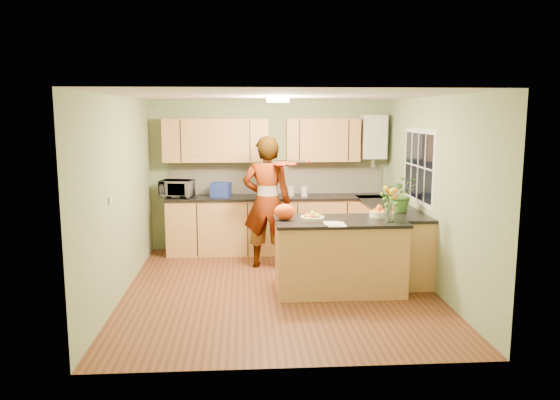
{
  "coord_description": "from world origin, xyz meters",
  "views": [
    {
      "loc": [
        -0.46,
        -6.88,
        2.29
      ],
      "look_at": [
        0.04,
        0.5,
        1.11
      ],
      "focal_mm": 35.0,
      "sensor_mm": 36.0,
      "label": 1
    }
  ],
  "objects": [
    {
      "name": "blue_box",
      "position": [
        -0.83,
        1.94,
        1.06
      ],
      "size": [
        0.35,
        0.3,
        0.24
      ],
      "primitive_type": "cube",
      "rotation": [
        0.0,
        0.0,
        -0.3
      ],
      "color": "navy",
      "rests_on": "back_counter"
    },
    {
      "name": "splashback",
      "position": [
        0.1,
        2.23,
        1.2
      ],
      "size": [
        3.6,
        0.02,
        0.52
      ],
      "primitive_type": "cube",
      "color": "white",
      "rests_on": "back_counter"
    },
    {
      "name": "wall_right",
      "position": [
        2.0,
        0.0,
        1.25
      ],
      "size": [
        0.02,
        4.5,
        2.5
      ],
      "primitive_type": "cube",
      "color": "#8DA374",
      "rests_on": "floor"
    },
    {
      "name": "boiler",
      "position": [
        1.7,
        2.09,
        1.9
      ],
      "size": [
        0.4,
        0.3,
        0.86
      ],
      "color": "silver",
      "rests_on": "wall_back"
    },
    {
      "name": "floor",
      "position": [
        0.0,
        0.0,
        0.0
      ],
      "size": [
        4.5,
        4.5,
        0.0
      ],
      "primitive_type": "plane",
      "color": "#502A17",
      "rests_on": "ground"
    },
    {
      "name": "back_counter",
      "position": [
        0.1,
        1.95,
        0.47
      ],
      "size": [
        3.64,
        0.62,
        0.94
      ],
      "color": "#BD7F4B",
      "rests_on": "floor"
    },
    {
      "name": "orange_bag",
      "position": [
        0.06,
        -0.08,
        1.05
      ],
      "size": [
        0.27,
        0.23,
        0.2
      ],
      "primitive_type": "ellipsoid",
      "rotation": [
        0.0,
        0.0,
        0.01
      ],
      "color": "#FF5015",
      "rests_on": "peninsula_island"
    },
    {
      "name": "wall_left",
      "position": [
        -2.0,
        0.0,
        1.25
      ],
      "size": [
        0.02,
        4.5,
        2.5
      ],
      "primitive_type": "cube",
      "color": "#8DA374",
      "rests_on": "floor"
    },
    {
      "name": "flower_vase",
      "position": [
        1.36,
        -0.31,
        1.27
      ],
      "size": [
        0.27,
        0.27,
        0.49
      ],
      "rotation": [
        0.0,
        0.0,
        -0.42
      ],
      "color": "silver",
      "rests_on": "peninsula_island"
    },
    {
      "name": "wall_back",
      "position": [
        0.0,
        2.25,
        1.25
      ],
      "size": [
        4.0,
        0.02,
        2.5
      ],
      "primitive_type": "cube",
      "color": "#8DA374",
      "rests_on": "floor"
    },
    {
      "name": "microwave",
      "position": [
        -1.54,
        1.95,
        1.08
      ],
      "size": [
        0.57,
        0.46,
        0.28
      ],
      "primitive_type": "imported",
      "rotation": [
        0.0,
        0.0,
        -0.25
      ],
      "color": "silver",
      "rests_on": "back_counter"
    },
    {
      "name": "potted_plant",
      "position": [
        1.7,
        0.4,
        1.19
      ],
      "size": [
        0.5,
        0.45,
        0.5
      ],
      "primitive_type": "imported",
      "rotation": [
        0.0,
        0.0,
        -0.15
      ],
      "color": "#3D7426",
      "rests_on": "right_counter"
    },
    {
      "name": "ceiling_lamp",
      "position": [
        0.0,
        0.3,
        2.46
      ],
      "size": [
        0.3,
        0.3,
        0.07
      ],
      "color": "#FFEABF",
      "rests_on": "ceiling"
    },
    {
      "name": "violin",
      "position": [
        0.08,
        0.85,
        1.57
      ],
      "size": [
        0.64,
        0.56,
        0.16
      ],
      "primitive_type": null,
      "rotation": [
        0.17,
        0.0,
        -0.61
      ],
      "color": "#4F1504",
      "rests_on": "violinist"
    },
    {
      "name": "wall_front",
      "position": [
        0.0,
        -2.25,
        1.25
      ],
      "size": [
        4.0,
        0.02,
        2.5
      ],
      "primitive_type": "cube",
      "color": "#8DA374",
      "rests_on": "floor"
    },
    {
      "name": "violinist",
      "position": [
        -0.12,
        1.07,
        0.98
      ],
      "size": [
        0.78,
        0.58,
        1.96
      ],
      "primitive_type": "imported",
      "rotation": [
        0.0,
        0.0,
        2.99
      ],
      "color": "#E1A18A",
      "rests_on": "floor"
    },
    {
      "name": "window_right",
      "position": [
        1.99,
        0.6,
        1.55
      ],
      "size": [
        0.01,
        1.3,
        1.05
      ],
      "color": "silver",
      "rests_on": "wall_right"
    },
    {
      "name": "jar_cream",
      "position": [
        0.32,
        1.95,
        1.02
      ],
      "size": [
        0.14,
        0.14,
        0.17
      ],
      "primitive_type": "cylinder",
      "rotation": [
        0.0,
        0.0,
        -0.31
      ],
      "color": "beige",
      "rests_on": "back_counter"
    },
    {
      "name": "right_counter",
      "position": [
        1.7,
        0.85,
        0.47
      ],
      "size": [
        0.62,
        2.24,
        0.94
      ],
      "color": "#BD7F4B",
      "rests_on": "floor"
    },
    {
      "name": "light_switch",
      "position": [
        -1.99,
        -0.6,
        1.3
      ],
      "size": [
        0.02,
        0.09,
        0.09
      ],
      "primitive_type": "cube",
      "color": "silver",
      "rests_on": "wall_left"
    },
    {
      "name": "upper_cabinets",
      "position": [
        -0.18,
        2.08,
        1.85
      ],
      "size": [
        3.2,
        0.34,
        0.7
      ],
      "color": "#BD7F4B",
      "rests_on": "wall_back"
    },
    {
      "name": "kettle",
      "position": [
        -0.07,
        1.94,
        1.06
      ],
      "size": [
        0.15,
        0.15,
        0.28
      ],
      "rotation": [
        0.0,
        0.0,
        -0.27
      ],
      "color": "#B4B4B9",
      "rests_on": "back_counter"
    },
    {
      "name": "fruit_dish",
      "position": [
        0.41,
        -0.13,
        0.99
      ],
      "size": [
        0.3,
        0.3,
        0.11
      ],
      "color": "beige",
      "rests_on": "peninsula_island"
    },
    {
      "name": "papers",
      "position": [
        0.66,
        -0.43,
        0.95
      ],
      "size": [
        0.22,
        0.3,
        0.01
      ],
      "primitive_type": "cube",
      "color": "white",
      "rests_on": "peninsula_island"
    },
    {
      "name": "orange_bowl",
      "position": [
        1.31,
        0.02,
        1.01
      ],
      "size": [
        0.26,
        0.26,
        0.15
      ],
      "color": "beige",
      "rests_on": "peninsula_island"
    },
    {
      "name": "peninsula_island",
      "position": [
        0.76,
        -0.13,
        0.47
      ],
      "size": [
        1.65,
        0.84,
        0.94
      ],
      "color": "#BD7F4B",
      "rests_on": "floor"
    },
    {
      "name": "jar_white",
      "position": [
        0.53,
        1.89,
        1.02
      ],
      "size": [
        0.14,
        0.14,
        0.17
      ],
      "primitive_type": "cylinder",
      "rotation": [
        0.0,
        0.0,
        0.33
      ],
      "color": "silver",
      "rests_on": "back_counter"
    },
    {
      "name": "ceiling",
      "position": [
        0.0,
        0.0,
        2.5
      ],
      "size": [
        4.0,
        4.5,
        0.02
      ],
      "primitive_type": "cube",
      "color": "silver",
      "rests_on": "wall_back"
    }
  ]
}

